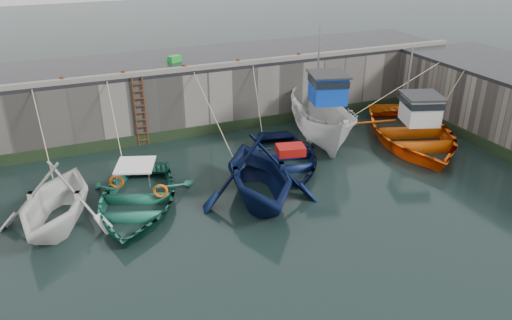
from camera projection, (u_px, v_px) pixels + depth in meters
name	position (u px, v px, depth m)	size (l,w,h in m)	color
ground	(274.00, 254.00, 15.24)	(120.00, 120.00, 0.00)	black
quay_back	(170.00, 92.00, 25.03)	(30.00, 5.00, 3.00)	slate
road_back	(168.00, 61.00, 24.35)	(30.00, 5.00, 0.16)	black
kerb_back	(180.00, 69.00, 22.32)	(30.00, 0.30, 0.20)	slate
algae_back	(186.00, 133.00, 23.44)	(30.00, 0.08, 0.50)	black
algae_right	(502.00, 153.00, 21.42)	(0.08, 15.00, 0.50)	black
ladder	(140.00, 112.00, 22.13)	(0.51, 0.08, 3.20)	#3F1E0F
boat_near_white	(59.00, 224.00, 16.79)	(4.06, 4.71, 2.48)	silver
boat_near_white_rope	(53.00, 173.00, 20.18)	(0.04, 4.08, 3.10)	tan
boat_near_blue	(137.00, 208.00, 17.72)	(4.04, 5.66, 1.17)	#1B604C
boat_near_blue_rope	(119.00, 163.00, 21.11)	(0.04, 4.06, 3.10)	tan
boat_near_blacktrim	(258.00, 199.00, 18.31)	(4.51, 5.22, 2.75)	#09153A
boat_near_blacktrim_rope	(218.00, 152.00, 22.14)	(0.04, 4.94, 3.10)	tan
boat_near_navy	(285.00, 163.00, 21.05)	(3.77, 5.28, 1.09)	#09143C
boat_near_navy_rope	(254.00, 135.00, 23.91)	(0.04, 3.19, 3.10)	tan
boat_far_white	(322.00, 120.00, 22.85)	(3.90, 6.67, 5.42)	silver
boat_far_orange	(412.00, 132.00, 22.91)	(7.39, 8.72, 4.54)	#EA5B0C
fish_crate	(175.00, 59.00, 23.88)	(0.61, 0.37, 0.30)	green
bollard_a	(62.00, 80.00, 20.63)	(0.18, 0.18, 0.28)	#3F1E0F
bollard_b	(123.00, 74.00, 21.51)	(0.18, 0.18, 0.28)	#3F1E0F
bollard_c	(184.00, 68.00, 22.45)	(0.18, 0.18, 0.28)	#3F1E0F
bollard_d	(238.00, 62.00, 23.37)	(0.18, 0.18, 0.28)	#3F1E0F
bollard_e	(299.00, 56.00, 24.49)	(0.18, 0.18, 0.28)	#3F1E0F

